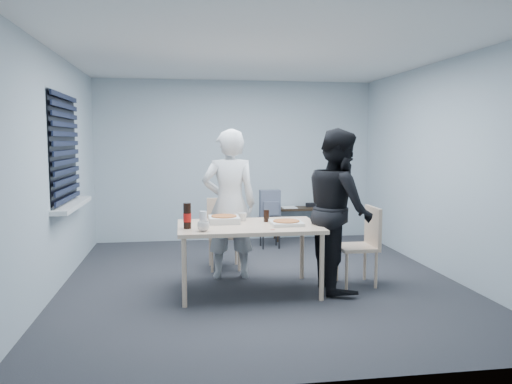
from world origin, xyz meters
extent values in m
plane|color=#2C2D31|center=(0.00, 0.00, 0.00)|extent=(5.00, 5.00, 0.00)
plane|color=white|center=(0.00, 0.00, 2.60)|extent=(5.00, 5.00, 0.00)
plane|color=#AFBDC5|center=(0.00, 2.50, 1.30)|extent=(4.50, 0.00, 4.50)
plane|color=#AFBDC5|center=(0.00, -2.50, 1.30)|extent=(4.50, 0.00, 4.50)
plane|color=#AFBDC5|center=(-2.25, 0.00, 1.30)|extent=(0.00, 5.00, 5.00)
plane|color=#AFBDC5|center=(2.25, 0.00, 1.30)|extent=(0.00, 5.00, 5.00)
plane|color=black|center=(-2.23, 0.40, 1.55)|extent=(0.00, 1.30, 1.30)
cube|color=black|center=(-2.21, 0.40, 1.55)|extent=(0.04, 1.30, 1.25)
cube|color=silver|center=(-2.16, 0.40, 0.89)|extent=(0.18, 1.42, 0.05)
cube|color=beige|center=(-0.19, -0.39, 0.72)|extent=(1.51, 0.96, 0.04)
cylinder|color=beige|center=(-0.88, -0.81, 0.35)|extent=(0.05, 0.05, 0.70)
cylinder|color=beige|center=(-0.88, 0.02, 0.35)|extent=(0.05, 0.05, 0.70)
cylinder|color=beige|center=(0.51, -0.81, 0.35)|extent=(0.05, 0.05, 0.70)
cylinder|color=beige|center=(0.51, 0.02, 0.35)|extent=(0.05, 0.05, 0.70)
cube|color=beige|center=(-0.36, 0.62, 0.43)|extent=(0.42, 0.42, 0.04)
cube|color=beige|center=(-0.36, 0.81, 0.67)|extent=(0.42, 0.04, 0.44)
cylinder|color=beige|center=(-0.53, 0.45, 0.21)|extent=(0.03, 0.03, 0.41)
cylinder|color=beige|center=(-0.53, 0.79, 0.21)|extent=(0.03, 0.03, 0.41)
cylinder|color=beige|center=(-0.19, 0.45, 0.21)|extent=(0.03, 0.03, 0.41)
cylinder|color=beige|center=(-0.19, 0.79, 0.21)|extent=(0.03, 0.03, 0.41)
cube|color=beige|center=(1.06, -0.32, 0.43)|extent=(0.42, 0.42, 0.04)
cube|color=beige|center=(1.25, -0.32, 0.67)|extent=(0.04, 0.42, 0.44)
cylinder|color=beige|center=(0.89, -0.49, 0.21)|extent=(0.03, 0.03, 0.41)
cylinder|color=beige|center=(0.89, -0.15, 0.21)|extent=(0.03, 0.03, 0.41)
cylinder|color=beige|center=(1.23, -0.49, 0.21)|extent=(0.03, 0.03, 0.41)
cylinder|color=beige|center=(1.23, -0.15, 0.21)|extent=(0.03, 0.03, 0.41)
imported|color=silver|center=(-0.34, 0.20, 0.89)|extent=(0.65, 0.42, 1.77)
imported|color=black|center=(0.81, -0.43, 0.89)|extent=(0.47, 0.86, 1.77)
cube|color=#2F1F15|center=(1.00, 2.28, 0.52)|extent=(0.81, 0.36, 0.04)
cylinder|color=#2F1F15|center=(0.64, 2.14, 0.25)|extent=(0.04, 0.04, 0.50)
cylinder|color=#2F1F15|center=(0.64, 2.42, 0.25)|extent=(0.04, 0.04, 0.50)
cylinder|color=#2F1F15|center=(1.36, 2.14, 0.25)|extent=(0.04, 0.04, 0.50)
cylinder|color=#2F1F15|center=(1.36, 2.42, 0.25)|extent=(0.04, 0.04, 0.50)
cube|color=black|center=(0.43, 1.77, 0.44)|extent=(0.33, 0.33, 0.04)
cylinder|color=black|center=(0.31, 1.65, 0.21)|extent=(0.04, 0.04, 0.42)
cylinder|color=black|center=(0.31, 1.89, 0.21)|extent=(0.04, 0.04, 0.42)
cylinder|color=black|center=(0.56, 1.65, 0.21)|extent=(0.04, 0.04, 0.42)
cylinder|color=black|center=(0.56, 1.89, 0.21)|extent=(0.04, 0.04, 0.42)
cube|color=slate|center=(0.43, 1.77, 0.67)|extent=(0.31, 0.16, 0.43)
cube|color=slate|center=(0.43, 1.66, 0.62)|extent=(0.23, 0.06, 0.21)
cube|color=silver|center=(-0.44, -0.23, 0.75)|extent=(0.33, 0.33, 0.03)
cube|color=silver|center=(-0.44, -0.23, 0.79)|extent=(0.33, 0.33, 0.03)
cylinder|color=#CC7F38|center=(-0.44, -0.23, 0.81)|extent=(0.28, 0.28, 0.01)
cube|color=silver|center=(0.21, -0.46, 0.75)|extent=(0.33, 0.33, 0.04)
cylinder|color=#CC7F38|center=(0.21, -0.46, 0.78)|extent=(0.28, 0.28, 0.01)
imported|color=silver|center=(-0.69, -0.71, 0.78)|extent=(0.17, 0.17, 0.10)
imported|color=silver|center=(-0.22, -0.13, 0.78)|extent=(0.10, 0.10, 0.09)
cylinder|color=black|center=(0.03, -0.23, 0.80)|extent=(0.07, 0.07, 0.14)
cylinder|color=black|center=(-0.84, -0.53, 0.87)|extent=(0.08, 0.08, 0.27)
cylinder|color=red|center=(-0.84, -0.53, 0.85)|extent=(0.08, 0.08, 0.09)
cylinder|color=silver|center=(-0.68, -0.58, 0.83)|extent=(0.08, 0.08, 0.18)
torus|color=red|center=(0.01, -0.73, 0.74)|extent=(0.06, 0.06, 0.00)
cube|color=white|center=(0.85, 2.30, 0.54)|extent=(0.33, 0.38, 0.01)
cube|color=black|center=(1.22, 2.32, 0.57)|extent=(0.15, 0.11, 0.06)
camera|label=1|loc=(-0.91, -5.64, 1.65)|focal=35.00mm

